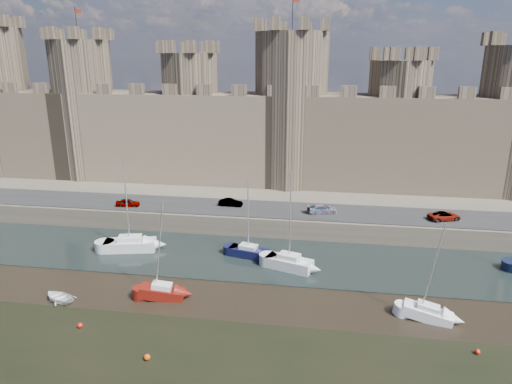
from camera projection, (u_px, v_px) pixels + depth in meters
water_channel at (253, 258)px, 51.94m from camera, size 160.00×12.00×0.08m
quay at (284, 171)px, 85.66m from camera, size 160.00×60.00×2.50m
road at (265, 209)px, 60.68m from camera, size 160.00×7.00×0.10m
castle at (273, 125)px, 71.40m from camera, size 108.50×11.00×29.00m
car_0 at (128, 203)px, 61.67m from camera, size 3.34×1.76×1.08m
car_1 at (231, 203)px, 61.74m from camera, size 3.28×1.27×1.06m
car_2 at (322, 209)px, 59.04m from camera, size 4.25×2.69×1.15m
car_3 at (444, 216)px, 56.56m from camera, size 4.41×3.10×1.12m
sailboat_0 at (130, 244)px, 53.76m from camera, size 6.27×3.52×11.05m
sailboat_1 at (248, 251)px, 52.07m from camera, size 4.76×2.76×8.98m
sailboat_2 at (289, 262)px, 49.03m from camera, size 5.39×3.43×10.86m
sailboat_4 at (162, 291)px, 43.24m from camera, size 4.31×2.13×9.67m
sailboat_5 at (428, 312)px, 39.79m from camera, size 4.44×2.54×9.02m
dinghy_6 at (59, 297)px, 42.94m from camera, size 3.99×3.52×0.68m
buoy_0 at (147, 357)px, 34.55m from camera, size 0.49×0.49×0.49m
buoy_1 at (80, 325)px, 38.65m from camera, size 0.45×0.45×0.45m
buoy_3 at (478, 352)px, 35.25m from camera, size 0.41×0.41×0.41m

